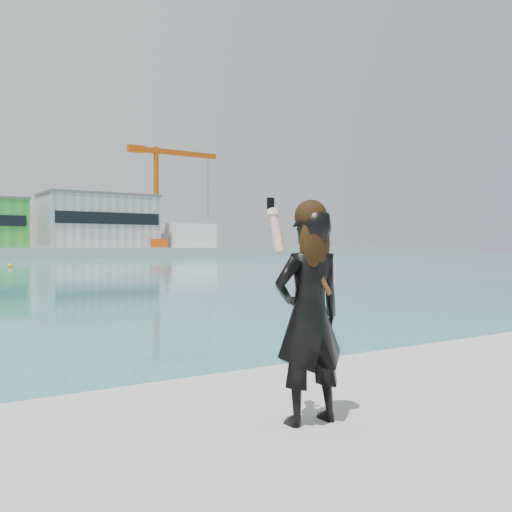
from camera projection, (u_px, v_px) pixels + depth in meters
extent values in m
plane|color=#166869|center=(307.00, 476.00, 5.19)|extent=(500.00, 500.00, 0.00)
cube|color=gray|center=(98.00, 222.00, 133.80)|extent=(25.00, 15.00, 12.00)
cube|color=black|center=(109.00, 218.00, 127.47)|extent=(23.75, 0.20, 2.64)
cube|color=#59595B|center=(98.00, 196.00, 133.71)|extent=(25.50, 15.30, 0.50)
cube|color=silver|center=(187.00, 236.00, 144.36)|extent=(12.00, 10.00, 6.00)
cube|color=#DB4E0C|center=(156.00, 243.00, 135.52)|extent=(4.00, 4.00, 2.00)
cylinder|color=#DB4E0C|center=(156.00, 193.00, 135.34)|extent=(1.20, 1.20, 22.00)
cube|color=#DB4E0C|center=(179.00, 153.00, 138.51)|extent=(20.00, 1.20, 1.20)
cube|color=#DB4E0C|center=(136.00, 149.00, 132.42)|extent=(4.00, 1.60, 1.60)
cylinder|color=black|center=(208.00, 188.00, 143.06)|extent=(0.10, 0.10, 16.00)
cylinder|color=silver|center=(24.00, 228.00, 118.04)|extent=(0.16, 0.16, 8.00)
cube|color=#DB410C|center=(27.00, 212.00, 118.32)|extent=(1.20, 0.04, 0.80)
sphere|color=yellow|center=(10.00, 267.00, 59.36)|extent=(0.50, 0.50, 0.50)
imported|color=black|center=(309.00, 316.00, 4.15)|extent=(0.59, 0.41, 1.56)
sphere|color=black|center=(311.00, 216.00, 4.12)|extent=(0.24, 0.24, 0.24)
ellipsoid|color=black|center=(315.00, 243.00, 4.08)|extent=(0.26, 0.14, 0.42)
cylinder|color=tan|center=(276.00, 231.00, 4.12)|extent=(0.09, 0.19, 0.34)
cylinder|color=white|center=(273.00, 212.00, 4.15)|extent=(0.09, 0.09, 0.03)
cube|color=black|center=(271.00, 205.00, 4.19)|extent=(0.06, 0.02, 0.11)
cube|color=#4C2D14|center=(319.00, 274.00, 4.09)|extent=(0.22, 0.03, 0.32)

